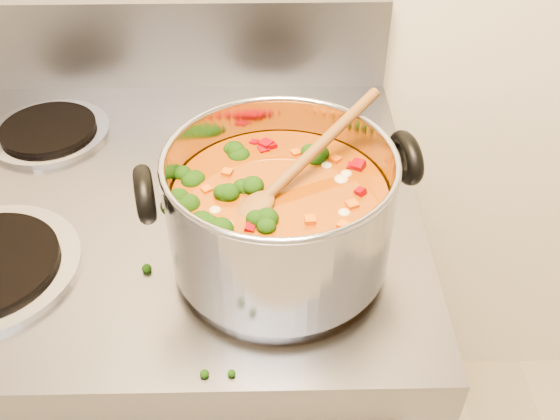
# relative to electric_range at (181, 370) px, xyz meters

# --- Properties ---
(electric_range) EXTENTS (0.79, 0.71, 1.08)m
(electric_range) POSITION_rel_electric_range_xyz_m (0.00, 0.00, 0.00)
(electric_range) COLOR gray
(electric_range) RESTS_ON ground
(stockpot) EXTENTS (0.34, 0.28, 0.17)m
(stockpot) POSITION_rel_electric_range_xyz_m (0.19, -0.15, 0.54)
(stockpot) COLOR #A9A9B1
(stockpot) RESTS_ON electric_range
(wooden_spoon) EXTENTS (0.20, 0.19, 0.09)m
(wooden_spoon) POSITION_rel_electric_range_xyz_m (0.20, -0.14, 0.59)
(wooden_spoon) COLOR brown
(wooden_spoon) RESTS_ON stockpot
(cooktop_crumbs) EXTENTS (0.36, 0.38, 0.01)m
(cooktop_crumbs) POSITION_rel_electric_range_xyz_m (0.16, -0.12, 0.46)
(cooktop_crumbs) COLOR black
(cooktop_crumbs) RESTS_ON electric_range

